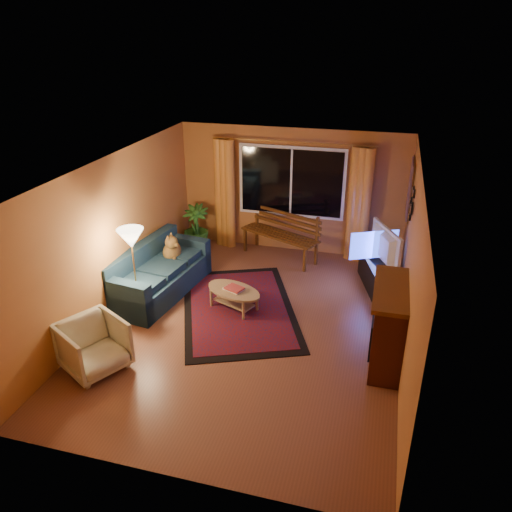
% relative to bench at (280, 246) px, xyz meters
% --- Properties ---
extents(floor, '(4.50, 6.00, 0.02)m').
position_rel_bench_xyz_m(floor, '(0.11, -2.52, -0.26)').
color(floor, brown).
rests_on(floor, ground).
extents(ceiling, '(4.50, 6.00, 0.02)m').
position_rel_bench_xyz_m(ceiling, '(0.11, -2.52, 2.26)').
color(ceiling, white).
rests_on(ceiling, ground).
extents(wall_back, '(4.50, 0.02, 2.50)m').
position_rel_bench_xyz_m(wall_back, '(0.11, 0.49, 1.00)').
color(wall_back, '#C1783C').
rests_on(wall_back, ground).
extents(wall_left, '(0.02, 6.00, 2.50)m').
position_rel_bench_xyz_m(wall_left, '(-2.15, -2.52, 1.00)').
color(wall_left, '#C1783C').
rests_on(wall_left, ground).
extents(wall_right, '(0.02, 6.00, 2.50)m').
position_rel_bench_xyz_m(wall_right, '(2.37, -2.52, 1.00)').
color(wall_right, '#C1783C').
rests_on(wall_right, ground).
extents(window, '(2.00, 0.02, 1.30)m').
position_rel_bench_xyz_m(window, '(0.11, 0.43, 1.20)').
color(window, black).
rests_on(window, wall_back).
extents(curtain_rod, '(3.20, 0.03, 0.03)m').
position_rel_bench_xyz_m(curtain_rod, '(0.11, 0.38, 2.00)').
color(curtain_rod, '#BF8C3F').
rests_on(curtain_rod, wall_back).
extents(curtain_left, '(0.36, 0.36, 2.24)m').
position_rel_bench_xyz_m(curtain_left, '(-1.24, 0.36, 0.87)').
color(curtain_left, '#EC953B').
rests_on(curtain_left, ground).
extents(curtain_right, '(0.36, 0.36, 2.24)m').
position_rel_bench_xyz_m(curtain_right, '(1.46, 0.36, 0.87)').
color(curtain_right, '#EC953B').
rests_on(curtain_right, ground).
extents(bench, '(1.69, 1.12, 0.49)m').
position_rel_bench_xyz_m(bench, '(0.00, 0.00, 0.00)').
color(bench, '#4D2A0E').
rests_on(bench, ground).
extents(potted_plant, '(0.58, 0.58, 0.94)m').
position_rel_bench_xyz_m(potted_plant, '(-1.77, -0.01, 0.22)').
color(potted_plant, '#235B1E').
rests_on(potted_plant, ground).
extents(sofa, '(1.19, 2.21, 0.85)m').
position_rel_bench_xyz_m(sofa, '(-1.69, -1.95, 0.18)').
color(sofa, '#152A3C').
rests_on(sofa, ground).
extents(dog, '(0.52, 0.59, 0.54)m').
position_rel_bench_xyz_m(dog, '(-1.64, -1.47, 0.44)').
color(dog, olive).
rests_on(dog, sofa).
extents(armchair, '(1.00, 1.02, 0.79)m').
position_rel_bench_xyz_m(armchair, '(-1.63, -4.11, 0.15)').
color(armchair, beige).
rests_on(armchair, ground).
extents(floor_lamp, '(0.26, 0.26, 1.54)m').
position_rel_bench_xyz_m(floor_lamp, '(-1.66, -2.80, 0.52)').
color(floor_lamp, '#BF8C3F').
rests_on(floor_lamp, ground).
extents(rug, '(2.72, 3.27, 0.02)m').
position_rel_bench_xyz_m(rug, '(-0.22, -2.12, -0.24)').
color(rug, '#730A03').
rests_on(rug, ground).
extents(coffee_table, '(1.29, 1.29, 0.36)m').
position_rel_bench_xyz_m(coffee_table, '(-0.29, -2.13, -0.07)').
color(coffee_table, '#9A7C54').
rests_on(coffee_table, ground).
extents(tv_console, '(0.71, 1.24, 0.49)m').
position_rel_bench_xyz_m(tv_console, '(1.93, -0.73, -0.00)').
color(tv_console, black).
rests_on(tv_console, ground).
extents(television, '(0.61, 1.04, 0.63)m').
position_rel_bench_xyz_m(television, '(1.93, -0.73, 0.56)').
color(television, black).
rests_on(television, tv_console).
extents(fireplace, '(0.40, 1.20, 1.10)m').
position_rel_bench_xyz_m(fireplace, '(2.16, -2.92, 0.30)').
color(fireplace, maroon).
rests_on(fireplace, ground).
extents(mirror_cluster, '(0.06, 0.60, 0.56)m').
position_rel_bench_xyz_m(mirror_cluster, '(2.32, -1.22, 1.55)').
color(mirror_cluster, black).
rests_on(mirror_cluster, wall_right).
extents(painting, '(0.04, 0.76, 0.96)m').
position_rel_bench_xyz_m(painting, '(2.33, -0.07, 1.40)').
color(painting, '#D2602E').
rests_on(painting, wall_right).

